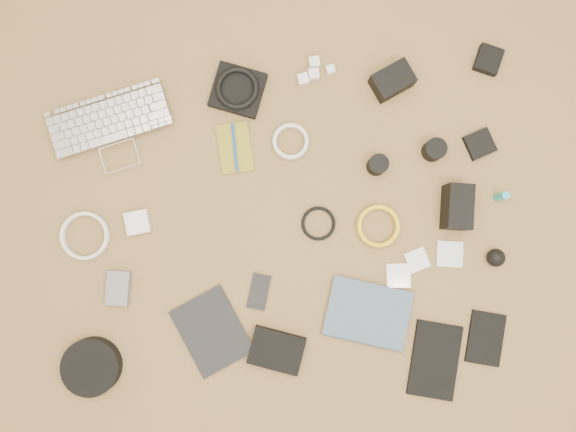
{
  "coord_description": "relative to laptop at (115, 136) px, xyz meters",
  "views": [
    {
      "loc": [
        -0.03,
        -0.07,
        1.73
      ],
      "look_at": [
        -0.02,
        0.03,
        0.02
      ],
      "focal_mm": 35.0,
      "sensor_mm": 36.0,
      "label": 1
    }
  ],
  "objects": [
    {
      "name": "room_shell",
      "position": [
        0.53,
        -0.32,
        1.24
      ],
      "size": [
        4.04,
        4.04,
        2.58
      ],
      "color": "brown",
      "rests_on": "ground"
    },
    {
      "name": "laptop",
      "position": [
        0.0,
        0.0,
        0.0
      ],
      "size": [
        0.42,
        0.33,
        0.03
      ],
      "primitive_type": "imported",
      "rotation": [
        0.0,
        0.0,
        0.21
      ],
      "color": "#B9B9BE",
      "rests_on": "ground"
    },
    {
      "name": "headphone_pouch",
      "position": [
        0.39,
        0.11,
        -0.0
      ],
      "size": [
        0.2,
        0.19,
        0.03
      ],
      "primitive_type": "cube",
      "rotation": [
        0.0,
        0.0,
        -0.37
      ],
      "color": "black",
      "rests_on": "ground"
    },
    {
      "name": "headphones",
      "position": [
        0.39,
        0.11,
        0.02
      ],
      "size": [
        0.14,
        0.14,
        0.02
      ],
      "primitive_type": "torus",
      "rotation": [
        0.0,
        0.0,
        0.08
      ],
      "color": "black",
      "rests_on": "headphone_pouch"
    },
    {
      "name": "charger_a",
      "position": [
        0.64,
        0.17,
        0.0
      ],
      "size": [
        0.03,
        0.03,
        0.03
      ],
      "primitive_type": "cube",
      "rotation": [
        0.0,
        0.0,
        0.08
      ],
      "color": "silver",
      "rests_on": "ground"
    },
    {
      "name": "charger_b",
      "position": [
        0.6,
        0.12,
        0.0
      ],
      "size": [
        0.04,
        0.04,
        0.03
      ],
      "primitive_type": "cube",
      "rotation": [
        0.0,
        0.0,
        0.18
      ],
      "color": "silver",
      "rests_on": "ground"
    },
    {
      "name": "charger_c",
      "position": [
        0.69,
        0.15,
        -0.0
      ],
      "size": [
        0.03,
        0.03,
        0.02
      ],
      "primitive_type": "cube",
      "rotation": [
        0.0,
        0.0,
        0.15
      ],
      "color": "silver",
      "rests_on": "ground"
    },
    {
      "name": "charger_d",
      "position": [
        0.63,
        0.13,
        0.0
      ],
      "size": [
        0.04,
        0.04,
        0.03
      ],
      "primitive_type": "cube",
      "rotation": [
        0.0,
        0.0,
        0.07
      ],
      "color": "silver",
      "rests_on": "ground"
    },
    {
      "name": "dslr_camera",
      "position": [
        0.87,
        0.09,
        0.02
      ],
      "size": [
        0.14,
        0.12,
        0.07
      ],
      "primitive_type": "cube",
      "rotation": [
        0.0,
        0.0,
        0.42
      ],
      "color": "black",
      "rests_on": "ground"
    },
    {
      "name": "lens_pouch",
      "position": [
        1.18,
        0.13,
        0.0
      ],
      "size": [
        0.1,
        0.11,
        0.03
      ],
      "primitive_type": "cube",
      "rotation": [
        0.0,
        0.0,
        -0.43
      ],
      "color": "black",
      "rests_on": "ground"
    },
    {
      "name": "notebook_olive",
      "position": [
        0.37,
        -0.07,
        -0.01
      ],
      "size": [
        0.11,
        0.16,
        0.01
      ],
      "primitive_type": "cube",
      "rotation": [
        0.0,
        0.0,
        0.06
      ],
      "color": "olive",
      "rests_on": "ground"
    },
    {
      "name": "pen_blue",
      "position": [
        0.37,
        -0.07,
        -0.0
      ],
      "size": [
        0.01,
        0.15,
        0.01
      ],
      "primitive_type": "cylinder",
      "rotation": [
        1.57,
        0.0,
        0.01
      ],
      "color": "#123E9A",
      "rests_on": "notebook_olive"
    },
    {
      "name": "cable_white_a",
      "position": [
        0.54,
        -0.07,
        -0.01
      ],
      "size": [
        0.11,
        0.11,
        0.01
      ],
      "primitive_type": "torus",
      "rotation": [
        0.0,
        0.0,
        0.0
      ],
      "color": "silver",
      "rests_on": "ground"
    },
    {
      "name": "lens_a",
      "position": [
        0.8,
        -0.17,
        0.02
      ],
      "size": [
        0.08,
        0.08,
        0.07
      ],
      "primitive_type": "cylinder",
      "rotation": [
        0.0,
        0.0,
        0.43
      ],
      "color": "black",
      "rests_on": "ground"
    },
    {
      "name": "lens_b",
      "position": [
        0.98,
        -0.14,
        0.02
      ],
      "size": [
        0.08,
        0.08,
        0.06
      ],
      "primitive_type": "cylinder",
      "rotation": [
        0.0,
        0.0,
        0.29
      ],
      "color": "black",
      "rests_on": "ground"
    },
    {
      "name": "card_reader",
      "position": [
        1.12,
        -0.13,
        -0.0
      ],
      "size": [
        0.1,
        0.1,
        0.02
      ],
      "primitive_type": "cube",
      "rotation": [
        0.0,
        0.0,
        0.32
      ],
      "color": "black",
      "rests_on": "ground"
    },
    {
      "name": "power_brick",
      "position": [
        0.05,
        -0.27,
        0.0
      ],
      "size": [
        0.08,
        0.08,
        0.03
      ],
      "primitive_type": "cube",
      "rotation": [
        0.0,
        0.0,
        0.11
      ],
      "color": "silver",
      "rests_on": "ground"
    },
    {
      "name": "cable_white_b",
      "position": [
        -0.12,
        -0.3,
        -0.01
      ],
      "size": [
        0.17,
        0.17,
        0.01
      ],
      "primitive_type": "torus",
      "rotation": [
        0.0,
        0.0,
        -0.18
      ],
      "color": "silver",
      "rests_on": "ground"
    },
    {
      "name": "cable_black",
      "position": [
        0.6,
        -0.33,
        -0.01
      ],
      "size": [
        0.13,
        0.13,
        0.01
      ],
      "primitive_type": "torus",
      "rotation": [
        0.0,
        0.0,
        -0.32
      ],
      "color": "black",
      "rests_on": "ground"
    },
    {
      "name": "cable_yellow",
      "position": [
        0.78,
        -0.35,
        -0.01
      ],
      "size": [
        0.16,
        0.16,
        0.02
      ],
      "primitive_type": "torus",
      "rotation": [
        0.0,
        0.0,
        0.26
      ],
      "color": "gold",
      "rests_on": "ground"
    },
    {
      "name": "flash",
      "position": [
        1.02,
        -0.32,
        0.04
      ],
      "size": [
        0.09,
        0.15,
        0.1
      ],
      "primitive_type": "cube",
      "rotation": [
        0.0,
        0.0,
        -0.16
      ],
      "color": "black",
      "rests_on": "ground"
    },
    {
      "name": "lens_cleaner",
      "position": [
        1.16,
        -0.3,
        0.02
      ],
      "size": [
        0.03,
        0.03,
        0.08
      ],
      "primitive_type": "cylinder",
      "rotation": [
        0.0,
        0.0,
        -0.2
      ],
      "color": "#1BB0B0",
      "rests_on": "ground"
    },
    {
      "name": "battery_charger",
      "position": [
        -0.02,
        -0.47,
        -0.0
      ],
      "size": [
        0.08,
        0.11,
        0.03
      ],
      "primitive_type": "cube",
      "rotation": [
        0.0,
        0.0,
        -0.16
      ],
      "color": "slate",
      "rests_on": "ground"
    },
    {
      "name": "tablet",
      "position": [
        0.25,
        -0.63,
        -0.01
      ],
      "size": [
        0.25,
        0.28,
        0.01
      ],
      "primitive_type": "cube",
      "rotation": [
        0.0,
        0.0,
        0.4
      ],
      "color": "black",
      "rests_on": "ground"
    },
    {
      "name": "phone",
      "position": [
        0.4,
        -0.52,
        -0.01
      ],
      "size": [
        0.09,
        0.12,
        0.01
      ],
      "primitive_type": "cube",
      "rotation": [
        0.0,
        0.0,
        -0.3
      ],
      "color": "black",
      "rests_on": "ground"
    },
    {
      "name": "filter_case_left",
      "position": [
        0.83,
        -0.51,
        -0.01
      ],
      "size": [
        0.08,
        0.08,
        0.01
      ],
      "primitive_type": "cube",
      "rotation": [
        0.0,
        0.0,
        -0.07
      ],
      "color": "silver",
      "rests_on": "ground"
    },
    {
      "name": "filter_case_mid",
      "position": [
        0.89,
        -0.47,
        -0.01
      ],
      "size": [
        0.08,
        0.08,
        0.01
      ],
      "primitive_type": "cube",
      "rotation": [
        0.0,
        0.0,
        0.28
      ],
      "color": "silver",
      "rests_on": "ground"
    },
    {
      "name": "filter_case_right",
      "position": [
        1.0,
        -0.46,
        -0.01
      ],
      "size": [
        0.09,
        0.09,
        0.01
      ],
      "primitive_type": "cube",
      "rotation": [
        0.0,
        0.0,
        -0.15
      ],
      "color": "silver",
      "rests_on": "ground"
    },
    {
      "name": "air_blower",
      "position": [
        1.13,
        -0.48,
        0.01
      ],
      "size": [
        0.06,
        0.06,
        0.06
      ],
      "primitive_type": "sphere",
      "rotation": [
        0.0,
        0.0,
        0.14
      ],
      "color": "black",
      "rests_on": "ground"
    },
    {
      "name": "headphone_case",
      "position": [
        -0.12,
        -0.69,
        0.01
      ],
      "size": [
        0.19,
        0.19,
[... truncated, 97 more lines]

